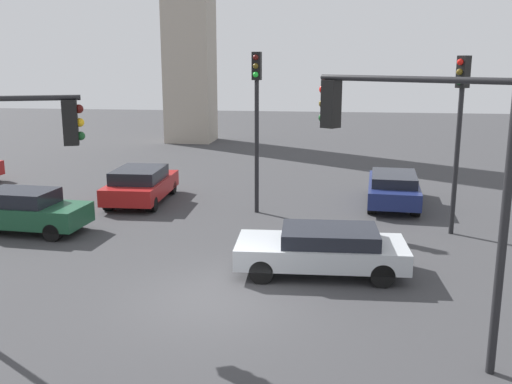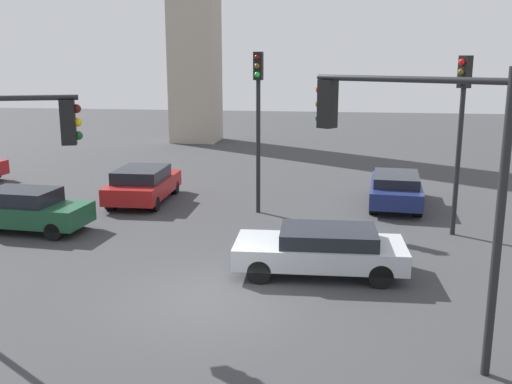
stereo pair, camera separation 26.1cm
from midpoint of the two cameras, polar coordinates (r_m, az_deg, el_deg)
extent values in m
plane|color=#38383A|center=(14.11, -3.65, -10.65)|extent=(108.91, 108.91, 0.00)
cylinder|color=black|center=(10.87, 23.59, -3.44)|extent=(0.16, 0.16, 5.54)
cylinder|color=black|center=(11.34, 15.09, 10.76)|extent=(3.34, 2.44, 0.12)
cube|color=black|center=(12.33, 7.72, 8.64)|extent=(0.45, 0.45, 1.00)
sphere|color=red|center=(12.43, 7.01, 10.08)|extent=(0.20, 0.20, 0.20)
sphere|color=#594714|center=(12.45, 6.97, 8.70)|extent=(0.20, 0.20, 0.20)
sphere|color=#14471E|center=(12.47, 6.94, 7.33)|extent=(0.20, 0.20, 0.20)
cube|color=black|center=(13.48, -17.62, 6.61)|extent=(0.42, 0.42, 1.00)
sphere|color=#4C0F0C|center=(13.44, -16.85, 7.93)|extent=(0.20, 0.20, 0.20)
sphere|color=yellow|center=(13.47, -16.77, 6.66)|extent=(0.20, 0.20, 0.20)
sphere|color=#14471E|center=(13.50, -16.69, 5.39)|extent=(0.20, 0.20, 0.20)
cylinder|color=black|center=(19.69, 19.86, 4.13)|extent=(0.16, 0.16, 5.80)
cube|color=black|center=(19.51, 20.40, 11.12)|extent=(0.45, 0.45, 1.00)
sphere|color=red|center=(19.35, 20.12, 12.02)|extent=(0.20, 0.20, 0.20)
sphere|color=#594714|center=(19.35, 20.05, 11.13)|extent=(0.20, 0.20, 0.20)
sphere|color=#14471E|center=(19.35, 19.99, 10.25)|extent=(0.20, 0.20, 0.20)
cylinder|color=black|center=(21.39, 0.58, 5.74)|extent=(0.16, 0.16, 5.97)
cube|color=black|center=(21.23, 0.59, 12.40)|extent=(0.34, 0.34, 1.00)
sphere|color=#4C0F0C|center=(21.04, 0.48, 13.22)|extent=(0.20, 0.20, 0.20)
sphere|color=#594714|center=(21.04, 0.48, 12.40)|extent=(0.20, 0.20, 0.20)
sphere|color=green|center=(21.04, 0.48, 11.58)|extent=(0.20, 0.20, 0.20)
cube|color=maroon|center=(23.93, -10.77, 0.51)|extent=(2.18, 4.50, 0.65)
cube|color=black|center=(23.62, -10.99, 1.71)|extent=(1.87, 2.54, 0.53)
cylinder|color=black|center=(25.66, -11.52, 0.56)|extent=(0.39, 0.59, 0.58)
cylinder|color=black|center=(25.19, -7.90, 0.47)|extent=(0.39, 0.59, 0.58)
cylinder|color=black|center=(22.89, -13.86, -1.03)|extent=(0.39, 0.59, 0.58)
cylinder|color=black|center=(22.36, -9.84, -1.17)|extent=(0.39, 0.59, 0.58)
cube|color=navy|center=(23.56, 13.99, 0.19)|extent=(2.25, 4.83, 0.63)
cube|color=black|center=(23.23, 14.06, 1.24)|extent=(1.88, 2.75, 0.42)
cylinder|color=black|center=(25.18, 12.09, 0.35)|extent=(0.39, 0.64, 0.62)
cylinder|color=black|center=(25.23, 15.68, 0.18)|extent=(0.39, 0.64, 0.62)
cylinder|color=black|center=(22.07, 11.97, -1.39)|extent=(0.39, 0.64, 0.62)
cylinder|color=black|center=(22.11, 16.07, -1.59)|extent=(0.39, 0.64, 0.62)
cube|color=#ADB2B7|center=(15.67, 6.79, -5.95)|extent=(4.64, 2.22, 0.56)
cube|color=black|center=(15.54, 7.68, -4.38)|extent=(2.63, 1.88, 0.42)
cylinder|color=black|center=(15.04, 0.85, -7.82)|extent=(0.65, 0.39, 0.63)
cylinder|color=black|center=(16.58, 1.36, -5.83)|extent=(0.65, 0.39, 0.63)
cylinder|color=black|center=(15.10, 12.73, -8.05)|extent=(0.65, 0.39, 0.63)
cylinder|color=black|center=(16.64, 12.09, -6.05)|extent=(0.65, 0.39, 0.63)
cube|color=#19472D|center=(20.79, -21.29, -1.97)|extent=(4.12, 2.02, 0.67)
cube|color=black|center=(20.78, -21.88, -0.45)|extent=(2.34, 1.70, 0.52)
cylinder|color=black|center=(20.77, -16.97, -2.62)|extent=(0.60, 0.35, 0.58)
cylinder|color=black|center=(19.57, -19.02, -3.70)|extent=(0.60, 0.35, 0.58)
cylinder|color=black|center=(22.21, -23.16, -2.12)|extent=(0.60, 0.35, 0.58)
camera|label=1|loc=(0.13, -89.58, 0.09)|focal=40.29mm
camera|label=2|loc=(0.13, 90.42, -0.09)|focal=40.29mm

